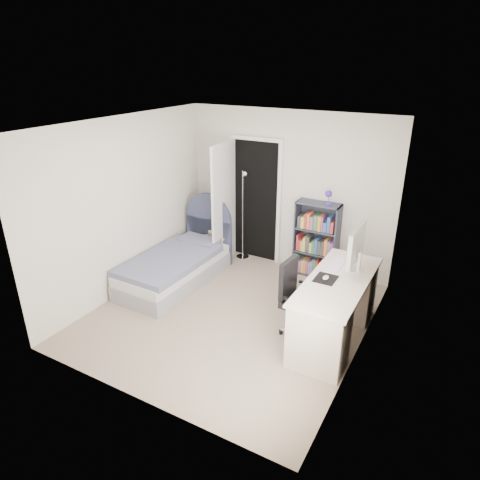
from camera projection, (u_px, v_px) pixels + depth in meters
The scene contains 8 objects.
room_shell at pixel (230, 228), 5.28m from camera, with size 3.50×3.70×2.60m.
door at pixel (235, 202), 6.93m from camera, with size 0.92×0.83×2.06m.
bed at pixel (178, 264), 6.56m from camera, with size 0.94×1.93×1.18m.
nightstand at pixel (217, 240), 7.18m from camera, with size 0.37×0.37×0.55m.
floor_lamp at pixel (243, 224), 7.14m from camera, with size 0.22×0.22×1.54m.
bookcase at pixel (316, 243), 6.63m from camera, with size 0.67×0.29×1.41m.
desk at pixel (336, 306), 5.12m from camera, with size 0.67×1.67×1.37m.
office_chair at pixel (296, 294), 5.20m from camera, with size 0.50×0.52×0.98m.
Camera 1 is at (2.50, -4.23, 3.19)m, focal length 32.00 mm.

